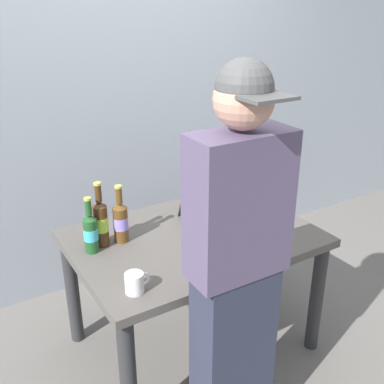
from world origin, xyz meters
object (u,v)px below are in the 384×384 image
object	(u,v)px
person_figure	(236,267)
coffee_mug	(135,283)
beer_bottle_brown	(121,221)
beer_bottle_amber	(91,232)
laptop	(212,209)
beer_bottle_dark	(101,222)

from	to	relation	value
person_figure	coffee_mug	bearing A→B (deg)	136.61
person_figure	coffee_mug	xyz separation A→B (m)	(-0.31, 0.29, -0.13)
beer_bottle_brown	beer_bottle_amber	xyz separation A→B (m)	(-0.17, -0.02, -0.01)
laptop	beer_bottle_brown	distance (m)	0.56
laptop	beer_bottle_amber	world-z (taller)	beer_bottle_amber
beer_bottle_amber	laptop	bearing A→B (deg)	0.90
beer_bottle_dark	coffee_mug	size ratio (longest dim) A/B	2.96
laptop	beer_bottle_brown	bearing A→B (deg)	178.90
beer_bottle_amber	beer_bottle_dark	bearing A→B (deg)	27.55
beer_bottle_brown	beer_bottle_amber	distance (m)	0.17
beer_bottle_dark	beer_bottle_brown	world-z (taller)	beer_bottle_dark
laptop	beer_bottle_dark	bearing A→B (deg)	177.94
laptop	beer_bottle_amber	bearing A→B (deg)	-179.10
coffee_mug	beer_bottle_brown	bearing A→B (deg)	73.74
beer_bottle_dark	person_figure	size ratio (longest dim) A/B	0.20
laptop	beer_bottle_brown	xyz separation A→B (m)	(-0.56, 0.01, 0.07)
beer_bottle_amber	person_figure	world-z (taller)	person_figure
beer_bottle_brown	beer_bottle_amber	world-z (taller)	beer_bottle_brown
beer_bottle_dark	beer_bottle_amber	world-z (taller)	beer_bottle_dark
beer_bottle_amber	coffee_mug	bearing A→B (deg)	-84.81
beer_bottle_brown	coffee_mug	distance (m)	0.47
laptop	coffee_mug	size ratio (longest dim) A/B	3.13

